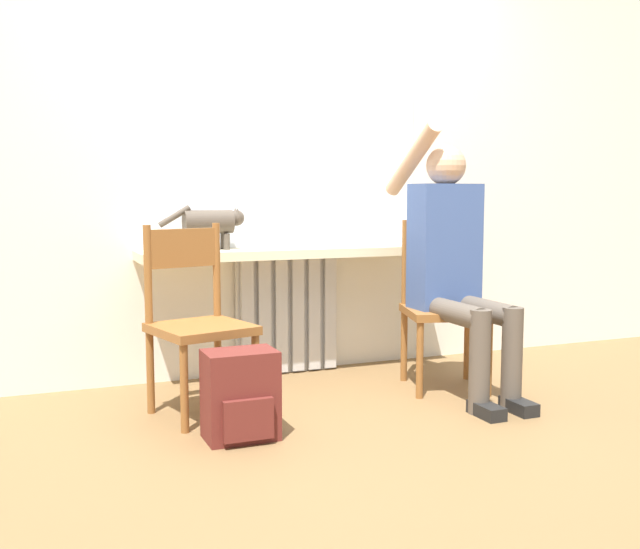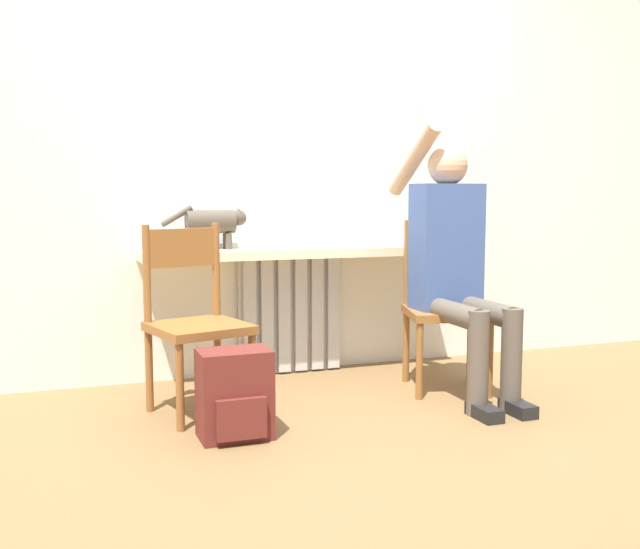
{
  "view_description": "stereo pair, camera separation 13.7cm",
  "coord_description": "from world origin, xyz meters",
  "px_view_note": "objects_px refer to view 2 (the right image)",
  "views": [
    {
      "loc": [
        -1.41,
        -2.81,
        1.03
      ],
      "look_at": [
        0.0,
        0.66,
        0.61
      ],
      "focal_mm": 42.0,
      "sensor_mm": 36.0,
      "label": 1
    },
    {
      "loc": [
        -1.29,
        -2.85,
        1.03
      ],
      "look_at": [
        0.0,
        0.66,
        0.61
      ],
      "focal_mm": 42.0,
      "sensor_mm": 36.0,
      "label": 2
    }
  ],
  "objects_px": {
    "chair_left": "(195,319)",
    "cat": "(213,223)",
    "person": "(456,260)",
    "backpack": "(235,395)",
    "chair_right": "(445,304)"
  },
  "relations": [
    {
      "from": "chair_left",
      "to": "cat",
      "type": "relative_size",
      "value": 1.91
    },
    {
      "from": "person",
      "to": "backpack",
      "type": "height_order",
      "value": "person"
    },
    {
      "from": "chair_right",
      "to": "backpack",
      "type": "distance_m",
      "value": 1.33
    },
    {
      "from": "chair_left",
      "to": "chair_right",
      "type": "relative_size",
      "value": 1.0
    },
    {
      "from": "chair_right",
      "to": "backpack",
      "type": "height_order",
      "value": "chair_right"
    },
    {
      "from": "person",
      "to": "cat",
      "type": "distance_m",
      "value": 1.29
    },
    {
      "from": "backpack",
      "to": "chair_left",
      "type": "bearing_deg",
      "value": 100.87
    },
    {
      "from": "chair_right",
      "to": "cat",
      "type": "xyz_separation_m",
      "value": [
        -1.11,
        0.53,
        0.42
      ]
    },
    {
      "from": "chair_right",
      "to": "backpack",
      "type": "bearing_deg",
      "value": -145.12
    },
    {
      "from": "person",
      "to": "cat",
      "type": "xyz_separation_m",
      "value": [
        -1.1,
        0.65,
        0.18
      ]
    },
    {
      "from": "chair_left",
      "to": "person",
      "type": "xyz_separation_m",
      "value": [
        1.3,
        -0.12,
        0.24
      ]
    },
    {
      "from": "cat",
      "to": "backpack",
      "type": "distance_m",
      "value": 1.18
    },
    {
      "from": "chair_left",
      "to": "cat",
      "type": "xyz_separation_m",
      "value": [
        0.2,
        0.53,
        0.42
      ]
    },
    {
      "from": "chair_right",
      "to": "chair_left",
      "type": "bearing_deg",
      "value": -164.18
    },
    {
      "from": "chair_right",
      "to": "cat",
      "type": "relative_size",
      "value": 1.91
    }
  ]
}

